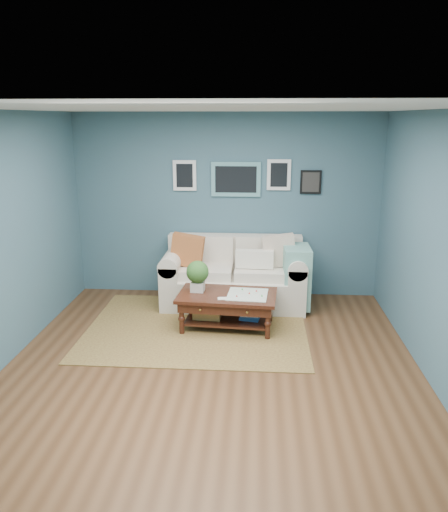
{
  "coord_description": "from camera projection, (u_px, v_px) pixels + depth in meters",
  "views": [
    {
      "loc": [
        0.48,
        -4.8,
        2.62
      ],
      "look_at": [
        0.07,
        1.0,
        1.0
      ],
      "focal_mm": 35.0,
      "sensor_mm": 36.0,
      "label": 1
    }
  ],
  "objects": [
    {
      "name": "room_shell",
      "position": [
        211.0,
        247.0,
        5.04
      ],
      "size": [
        5.0,
        5.02,
        2.7
      ],
      "color": "brown",
      "rests_on": "ground"
    },
    {
      "name": "coffee_table",
      "position": [
        222.0,
        299.0,
        6.35
      ],
      "size": [
        1.28,
        0.81,
        0.86
      ],
      "rotation": [
        0.0,
        0.0,
        -0.07
      ],
      "color": "black",
      "rests_on": "ground"
    },
    {
      "name": "loveseat",
      "position": [
        240.0,
        275.0,
        7.16
      ],
      "size": [
        2.07,
        0.94,
        1.06
      ],
      "color": "beige",
      "rests_on": "ground"
    },
    {
      "name": "area_rug",
      "position": [
        197.0,
        327.0,
        6.43
      ],
      "size": [
        2.78,
        2.23,
        0.01
      ],
      "primitive_type": "cube",
      "color": "brown",
      "rests_on": "ground"
    }
  ]
}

